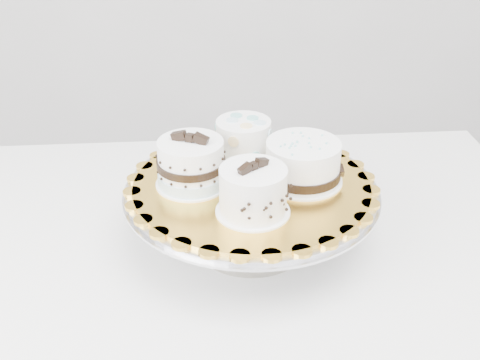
{
  "coord_description": "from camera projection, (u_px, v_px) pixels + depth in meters",
  "views": [
    {
      "loc": [
        0.03,
        -0.55,
        1.34
      ],
      "look_at": [
        0.13,
        0.25,
        0.88
      ],
      "focal_mm": 45.0,
      "sensor_mm": 36.0,
      "label": 1
    }
  ],
  "objects": [
    {
      "name": "table",
      "position": [
        238.0,
        276.0,
        1.06
      ],
      "size": [
        1.14,
        0.79,
        0.75
      ],
      "rotation": [
        0.0,
        0.0,
        -0.05
      ],
      "color": "silver",
      "rests_on": "floor"
    },
    {
      "name": "cake_stand",
      "position": [
        251.0,
        204.0,
        0.96
      ],
      "size": [
        0.4,
        0.4,
        0.11
      ],
      "color": "gray",
      "rests_on": "table"
    },
    {
      "name": "cake_board",
      "position": [
        251.0,
        184.0,
        0.94
      ],
      "size": [
        0.46,
        0.46,
        0.01
      ],
      "primitive_type": "cylinder",
      "rotation": [
        0.0,
        0.0,
        -0.3
      ],
      "color": "gold",
      "rests_on": "cake_stand"
    },
    {
      "name": "cake_swirl",
      "position": [
        253.0,
        192.0,
        0.85
      ],
      "size": [
        0.13,
        0.13,
        0.09
      ],
      "rotation": [
        0.0,
        0.0,
        0.58
      ],
      "color": "white",
      "rests_on": "cake_board"
    },
    {
      "name": "cake_banded",
      "position": [
        191.0,
        165.0,
        0.92
      ],
      "size": [
        0.14,
        0.14,
        0.09
      ],
      "rotation": [
        0.0,
        0.0,
        -0.46
      ],
      "color": "white",
      "rests_on": "cake_board"
    },
    {
      "name": "cake_dots",
      "position": [
        243.0,
        139.0,
        1.0
      ],
      "size": [
        0.12,
        0.12,
        0.07
      ],
      "rotation": [
        0.0,
        0.0,
        -0.36
      ],
      "color": "white",
      "rests_on": "cake_board"
    },
    {
      "name": "cake_ribbon",
      "position": [
        303.0,
        163.0,
        0.93
      ],
      "size": [
        0.13,
        0.13,
        0.07
      ],
      "rotation": [
        0.0,
        0.0,
        -0.05
      ],
      "color": "white",
      "rests_on": "cake_board"
    }
  ]
}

